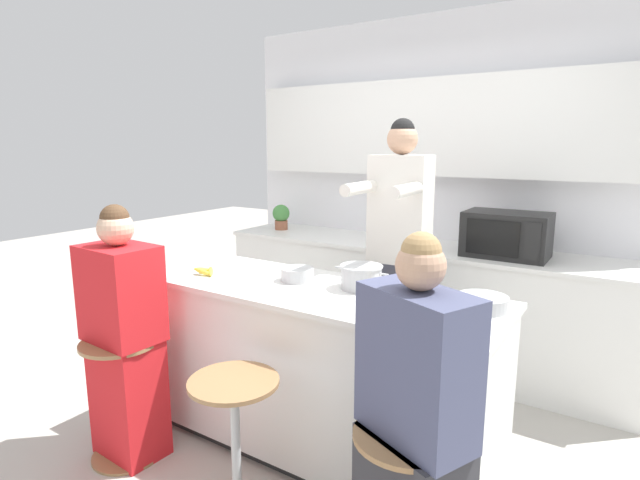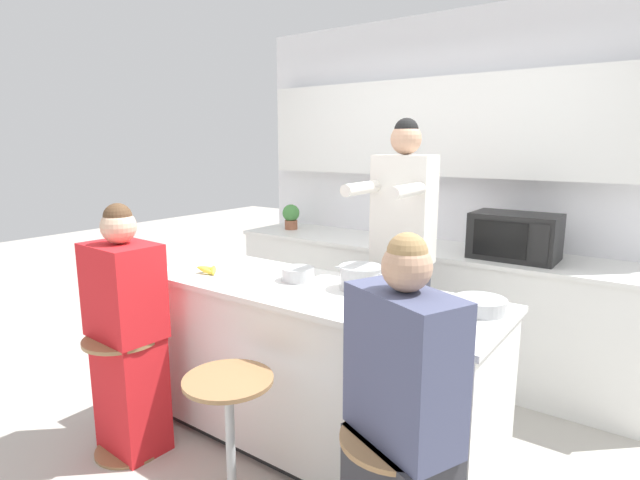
% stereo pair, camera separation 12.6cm
% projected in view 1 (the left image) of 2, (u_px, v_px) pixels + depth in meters
% --- Properties ---
extents(ground_plane, '(16.00, 16.00, 0.00)m').
position_uv_depth(ground_plane, '(313.00, 445.00, 2.86)').
color(ground_plane, '#B2ADA3').
extents(wall_back, '(3.48, 0.22, 2.70)m').
position_uv_depth(wall_back, '(434.00, 164.00, 4.02)').
color(wall_back, white).
rests_on(wall_back, ground_plane).
extents(back_counter, '(3.23, 0.65, 0.93)m').
position_uv_depth(back_counter, '(414.00, 302.00, 3.97)').
color(back_counter, white).
rests_on(back_counter, ground_plane).
extents(kitchen_island, '(2.04, 0.71, 0.94)m').
position_uv_depth(kitchen_island, '(313.00, 368.00, 2.77)').
color(kitchen_island, black).
rests_on(kitchen_island, ground_plane).
extents(bar_stool_leftmost, '(0.41, 0.41, 0.67)m').
position_uv_depth(bar_stool_leftmost, '(123.00, 390.00, 2.70)').
color(bar_stool_leftmost, '#997047').
rests_on(bar_stool_leftmost, ground_plane).
extents(bar_stool_center, '(0.41, 0.41, 0.67)m').
position_uv_depth(bar_stool_center, '(236.00, 437.00, 2.26)').
color(bar_stool_center, '#997047').
rests_on(bar_stool_center, ground_plane).
extents(person_cooking, '(0.38, 0.60, 1.85)m').
position_uv_depth(person_cooking, '(398.00, 269.00, 3.11)').
color(person_cooking, '#383842').
rests_on(person_cooking, ground_plane).
extents(person_wrapped_blanket, '(0.42, 0.31, 1.40)m').
position_uv_depth(person_wrapped_blanket, '(124.00, 341.00, 2.67)').
color(person_wrapped_blanket, red).
rests_on(person_wrapped_blanket, ground_plane).
extents(person_seated_near, '(0.48, 0.39, 1.42)m').
position_uv_depth(person_seated_near, '(414.00, 444.00, 1.79)').
color(person_seated_near, '#333338').
rests_on(person_seated_near, ground_plane).
extents(cooking_pot, '(0.32, 0.23, 0.13)m').
position_uv_depth(cooking_pot, '(361.00, 277.00, 2.65)').
color(cooking_pot, '#B7BABC').
rests_on(cooking_pot, kitchen_island).
extents(fruit_bowl, '(0.18, 0.18, 0.07)m').
position_uv_depth(fruit_bowl, '(297.00, 274.00, 2.81)').
color(fruit_bowl, '#B7BABC').
rests_on(fruit_bowl, kitchen_island).
extents(mixing_bowl_steel, '(0.24, 0.24, 0.06)m').
position_uv_depth(mixing_bowl_steel, '(482.00, 303.00, 2.32)').
color(mixing_bowl_steel, '#B7BABC').
rests_on(mixing_bowl_steel, kitchen_island).
extents(coffee_cup_near, '(0.12, 0.09, 0.08)m').
position_uv_depth(coffee_cup_near, '(417.00, 300.00, 2.35)').
color(coffee_cup_near, orange).
rests_on(coffee_cup_near, kitchen_island).
extents(banana_bunch, '(0.16, 0.11, 0.05)m').
position_uv_depth(banana_bunch, '(206.00, 271.00, 2.94)').
color(banana_bunch, yellow).
rests_on(banana_bunch, kitchen_island).
extents(microwave, '(0.56, 0.36, 0.31)m').
position_uv_depth(microwave, '(506.00, 235.00, 3.45)').
color(microwave, black).
rests_on(microwave, back_counter).
extents(potted_plant, '(0.16, 0.16, 0.23)m').
position_uv_depth(potted_plant, '(281.00, 216.00, 4.56)').
color(potted_plant, '#93563D').
rests_on(potted_plant, back_counter).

